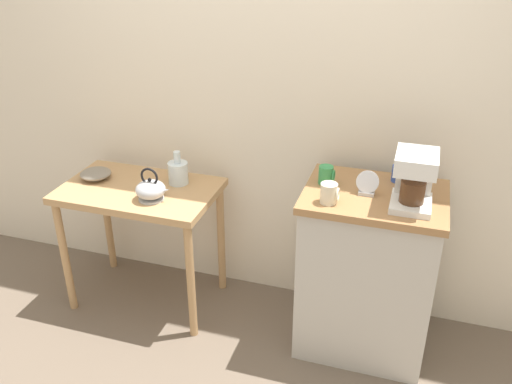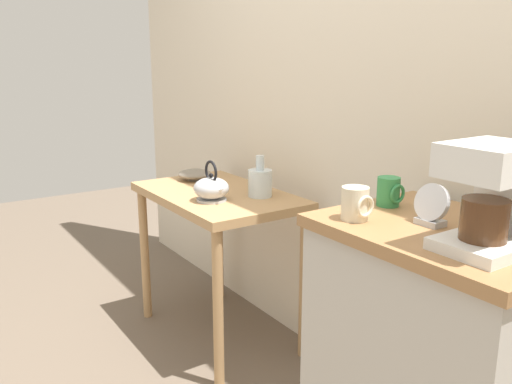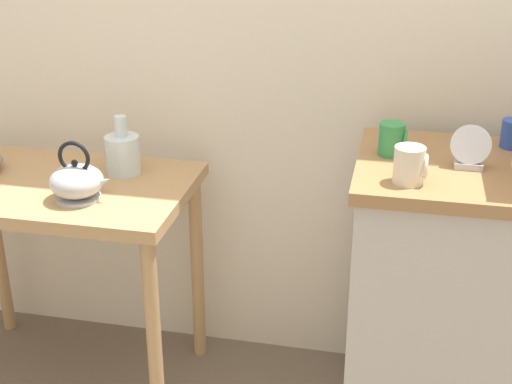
% 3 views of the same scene
% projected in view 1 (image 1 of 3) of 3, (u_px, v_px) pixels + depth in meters
% --- Properties ---
extents(ground_plane, '(8.00, 8.00, 0.00)m').
position_uv_depth(ground_plane, '(248.00, 314.00, 3.19)').
color(ground_plane, '#6B5B4C').
extents(back_wall, '(4.40, 0.10, 2.80)m').
position_uv_depth(back_wall, '(286.00, 62.00, 2.83)').
color(back_wall, beige).
rests_on(back_wall, ground_plane).
extents(wooden_table, '(0.85, 0.53, 0.74)m').
position_uv_depth(wooden_table, '(141.00, 205.00, 3.05)').
color(wooden_table, tan).
rests_on(wooden_table, ground_plane).
extents(kitchen_counter, '(0.67, 0.52, 0.90)m').
position_uv_depth(kitchen_counter, '(367.00, 272.00, 2.79)').
color(kitchen_counter, '#BCB7AD').
rests_on(kitchen_counter, ground_plane).
extents(bowl_stoneware, '(0.17, 0.17, 0.06)m').
position_uv_depth(bowl_stoneware, '(96.00, 174.00, 3.09)').
color(bowl_stoneware, gray).
rests_on(bowl_stoneware, wooden_table).
extents(teakettle, '(0.19, 0.16, 0.18)m').
position_uv_depth(teakettle, '(151.00, 190.00, 2.85)').
color(teakettle, '#B2B5BA').
rests_on(teakettle, wooden_table).
extents(glass_carafe_vase, '(0.11, 0.11, 0.19)m').
position_uv_depth(glass_carafe_vase, '(178.00, 172.00, 3.02)').
color(glass_carafe_vase, silver).
rests_on(glass_carafe_vase, wooden_table).
extents(coffee_maker, '(0.18, 0.22, 0.26)m').
position_uv_depth(coffee_maker, '(415.00, 176.00, 2.43)').
color(coffee_maker, white).
rests_on(coffee_maker, kitchen_counter).
extents(mug_blue, '(0.08, 0.07, 0.08)m').
position_uv_depth(mug_blue, '(399.00, 174.00, 2.69)').
color(mug_blue, '#2D4CAD').
rests_on(mug_blue, kitchen_counter).
extents(mug_small_cream, '(0.09, 0.08, 0.10)m').
position_uv_depth(mug_small_cream, '(329.00, 193.00, 2.49)').
color(mug_small_cream, beige).
rests_on(mug_small_cream, kitchen_counter).
extents(mug_tall_green, '(0.08, 0.07, 0.09)m').
position_uv_depth(mug_tall_green, '(326.00, 175.00, 2.66)').
color(mug_tall_green, '#338C4C').
rests_on(mug_tall_green, kitchen_counter).
extents(table_clock, '(0.11, 0.05, 0.12)m').
position_uv_depth(table_clock, '(367.00, 184.00, 2.56)').
color(table_clock, '#B2B5BA').
rests_on(table_clock, kitchen_counter).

